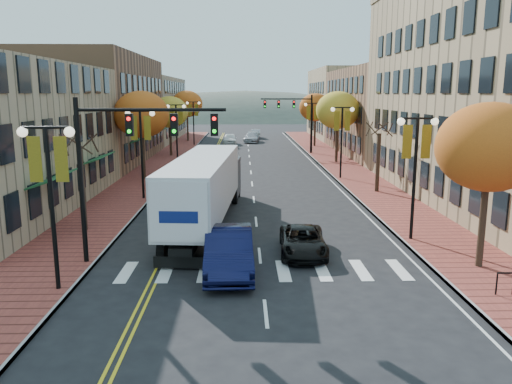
{
  "coord_description": "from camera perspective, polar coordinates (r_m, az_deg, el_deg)",
  "views": [
    {
      "loc": [
        -0.73,
        -17.38,
        7.15
      ],
      "look_at": [
        -0.07,
        7.58,
        2.2
      ],
      "focal_mm": 35.0,
      "sensor_mm": 36.0,
      "label": 1
    }
  ],
  "objects": [
    {
      "name": "tree_left_c",
      "position": [
        58.01,
        -9.83,
        8.98
      ],
      "size": [
        4.16,
        4.16,
        6.69
      ],
      "color": "#382619",
      "rests_on": "sidewalk_left"
    },
    {
      "name": "lamp_left_a",
      "position": [
        18.87,
        -22.53,
        1.64
      ],
      "size": [
        1.96,
        0.36,
        6.05
      ],
      "color": "black",
      "rests_on": "ground"
    },
    {
      "name": "car_far_oncoming",
      "position": [
        81.32,
        -0.05,
        6.67
      ],
      "size": [
        1.57,
        4.32,
        1.42
      ],
      "primitive_type": "imported",
      "rotation": [
        0.0,
        0.0,
        3.13
      ],
      "color": "#B0B1B8",
      "rests_on": "ground"
    },
    {
      "name": "ground",
      "position": [
        18.81,
        0.84,
        -11.14
      ],
      "size": [
        200.0,
        200.0,
        0.0
      ],
      "primitive_type": "plane",
      "color": "black",
      "rests_on": "ground"
    },
    {
      "name": "lamp_right_c",
      "position": [
        60.01,
        6.44,
        8.42
      ],
      "size": [
        1.96,
        0.36,
        6.05
      ],
      "color": "black",
      "rests_on": "ground"
    },
    {
      "name": "tree_right_c",
      "position": [
        52.32,
        9.33,
        9.2
      ],
      "size": [
        4.48,
        4.48,
        7.21
      ],
      "color": "#382619",
      "rests_on": "sidewalk_right"
    },
    {
      "name": "tree_left_d",
      "position": [
        75.85,
        -7.89,
        9.94
      ],
      "size": [
        4.61,
        4.61,
        7.42
      ],
      "color": "#382619",
      "rests_on": "sidewalk_left"
    },
    {
      "name": "car_far_white",
      "position": [
        71.11,
        -3.01,
        6.07
      ],
      "size": [
        1.95,
        4.71,
        1.59
      ],
      "primitive_type": "imported",
      "rotation": [
        0.0,
        0.0,
        0.02
      ],
      "color": "white",
      "rests_on": "ground"
    },
    {
      "name": "car_far_silver",
      "position": [
        74.53,
        -0.49,
        6.28
      ],
      "size": [
        2.65,
        5.28,
        1.47
      ],
      "primitive_type": "imported",
      "rotation": [
        0.0,
        0.0,
        -0.12
      ],
      "color": "#ABAAB2",
      "rests_on": "ground"
    },
    {
      "name": "traffic_mast_near",
      "position": [
        21.04,
        -14.6,
        4.77
      ],
      "size": [
        6.1,
        0.35,
        7.0
      ],
      "color": "black",
      "rests_on": "ground"
    },
    {
      "name": "tree_left_a",
      "position": [
        27.14,
        -19.23,
        0.18
      ],
      "size": [
        0.28,
        0.28,
        4.2
      ],
      "color": "#382619",
      "rests_on": "sidewalk_left"
    },
    {
      "name": "semi_truck",
      "position": [
        27.35,
        -5.65,
        0.9
      ],
      "size": [
        3.66,
        15.76,
        3.9
      ],
      "rotation": [
        0.0,
        0.0,
        -0.08
      ],
      "color": "black",
      "rests_on": "ground"
    },
    {
      "name": "lamp_right_a",
      "position": [
        24.95,
        17.81,
        4.1
      ],
      "size": [
        1.96,
        0.36,
        6.05
      ],
      "color": "black",
      "rests_on": "ground"
    },
    {
      "name": "building_right_far",
      "position": [
        83.63,
        11.96,
        9.85
      ],
      "size": [
        15.0,
        20.0,
        11.0
      ],
      "primitive_type": "cube",
      "color": "#9E8966",
      "rests_on": "ground"
    },
    {
      "name": "building_left_mid",
      "position": [
        55.83,
        -18.69,
        8.94
      ],
      "size": [
        12.0,
        24.0,
        11.0
      ],
      "primitive_type": "cube",
      "color": "brown",
      "rests_on": "ground"
    },
    {
      "name": "sidewalk_left",
      "position": [
        51.05,
        -10.84,
        3.05
      ],
      "size": [
        4.0,
        85.0,
        0.15
      ],
      "primitive_type": "cube",
      "color": "brown",
      "rests_on": "ground"
    },
    {
      "name": "navy_sedan",
      "position": [
        20.35,
        -3.13,
        -6.71
      ],
      "size": [
        2.05,
        5.47,
        1.78
      ],
      "primitive_type": "imported",
      "rotation": [
        0.0,
        0.0,
        0.03
      ],
      "color": "black",
      "rests_on": "ground"
    },
    {
      "name": "lamp_right_b",
      "position": [
        42.28,
        9.79,
        7.18
      ],
      "size": [
        1.96,
        0.36,
        6.05
      ],
      "color": "black",
      "rests_on": "ground"
    },
    {
      "name": "lamp_left_b",
      "position": [
        34.18,
        -13.01,
        6.13
      ],
      "size": [
        1.96,
        0.36,
        6.05
      ],
      "color": "black",
      "rests_on": "ground"
    },
    {
      "name": "building_left_far",
      "position": [
        80.08,
        -13.41,
        9.2
      ],
      "size": [
        12.0,
        26.0,
        9.5
      ],
      "primitive_type": "cube",
      "color": "#9E8966",
      "rests_on": "ground"
    },
    {
      "name": "traffic_mast_far",
      "position": [
        59.74,
        4.51,
        9.04
      ],
      "size": [
        6.1,
        0.34,
        7.0
      ],
      "color": "black",
      "rests_on": "ground"
    },
    {
      "name": "tree_right_b",
      "position": [
        37.02,
        13.76,
        3.28
      ],
      "size": [
        0.28,
        0.28,
        4.2
      ],
      "color": "#382619",
      "rests_on": "sidewalk_right"
    },
    {
      "name": "black_suv",
      "position": [
        22.69,
        5.38,
        -5.6
      ],
      "size": [
        2.23,
        4.47,
        1.22
      ],
      "primitive_type": "imported",
      "rotation": [
        0.0,
        0.0,
        -0.05
      ],
      "color": "black",
      "rests_on": "ground"
    },
    {
      "name": "building_right_mid",
      "position": [
        62.45,
        16.62,
        8.78
      ],
      "size": [
        15.0,
        24.0,
        10.0
      ],
      "primitive_type": "cube",
      "color": "brown",
      "rests_on": "ground"
    },
    {
      "name": "tree_right_a",
      "position": [
        21.78,
        25.11,
        4.64
      ],
      "size": [
        4.16,
        4.16,
        6.69
      ],
      "color": "#382619",
      "rests_on": "sidewalk_right"
    },
    {
      "name": "sidewalk_right",
      "position": [
        51.31,
        9.45,
        3.14
      ],
      "size": [
        4.0,
        85.0,
        0.15
      ],
      "primitive_type": "cube",
      "color": "brown",
      "rests_on": "ground"
    },
    {
      "name": "tree_left_b",
      "position": [
        42.23,
        -12.95,
        8.62
      ],
      "size": [
        4.48,
        4.48,
        7.21
      ],
      "color": "#382619",
      "rests_on": "sidewalk_left"
    },
    {
      "name": "lamp_left_d",
      "position": [
        69.77,
        -7.17,
        8.78
      ],
      "size": [
        1.96,
        0.36,
        6.05
      ],
      "color": "black",
      "rests_on": "ground"
    },
    {
      "name": "tree_right_d",
      "position": [
        68.1,
        6.8,
        9.57
      ],
      "size": [
        4.35,
        4.35,
        7.0
      ],
      "color": "#382619",
      "rests_on": "sidewalk_right"
    },
    {
      "name": "lamp_left_c",
      "position": [
        51.9,
        -9.09,
        7.92
      ],
      "size": [
        1.96,
        0.36,
        6.05
      ],
      "color": "black",
      "rests_on": "ground"
    }
  ]
}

